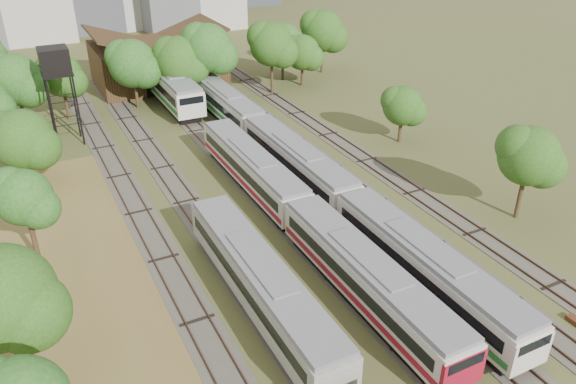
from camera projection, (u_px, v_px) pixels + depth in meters
ground at (472, 370)px, 30.32m from camera, size 240.00×240.00×0.00m
dry_grass_patch at (103, 384)px, 29.42m from camera, size 14.00×60.00×0.04m
tracks at (266, 183)px, 49.68m from camera, size 24.60×80.00×0.19m
railcar_red_set at (300, 215)px, 41.27m from camera, size 2.74×34.57×3.39m
railcar_green_set at (297, 163)px, 49.25m from camera, size 2.75×52.08×3.39m
railcar_rear at (171, 88)px, 67.08m from camera, size 3.24×16.08×4.02m
old_grey_coach at (261, 283)px, 34.01m from camera, size 2.77×18.00×3.41m
water_tower at (55, 64)px, 53.91m from camera, size 2.81×2.81×9.76m
maintenance_shed at (158, 62)px, 74.10m from camera, size 16.45×11.55×7.58m
tree_band_left at (5, 161)px, 41.97m from camera, size 8.27×75.78×8.57m
tree_band_far at (202, 53)px, 67.43m from camera, size 45.05×10.98×9.45m
tree_band_right at (390, 94)px, 57.04m from camera, size 5.66×42.59×7.62m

